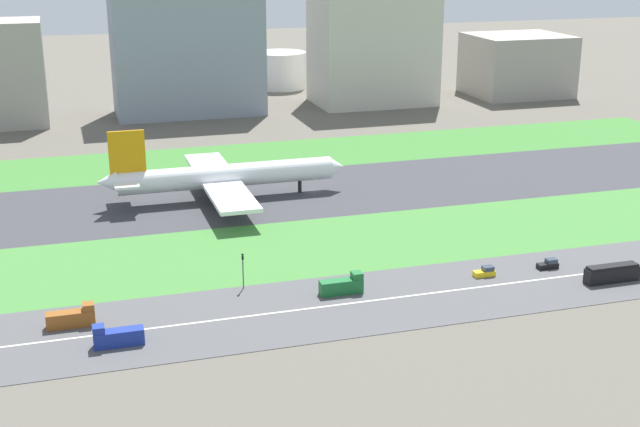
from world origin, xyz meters
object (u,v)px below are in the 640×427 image
(car_2, at_px, (485,272))
(bus_1, at_px, (612,273))
(truck_0, at_px, (342,286))
(fuel_tank_centre, at_px, (280,70))
(truck_2, at_px, (72,318))
(car_0, at_px, (548,264))
(airliner, at_px, (221,176))
(office_tower, at_px, (373,35))
(truck_1, at_px, (117,337))
(cargo_warehouse, at_px, (517,65))
(hangar_building, at_px, (187,44))
(traffic_light, at_px, (243,268))
(fuel_tank_west, at_px, (213,73))

(car_2, xyz_separation_m, bus_1, (22.83, -10.00, 0.90))
(truck_0, bearing_deg, fuel_tank_centre, 78.54)
(truck_2, distance_m, car_0, 95.46)
(car_2, distance_m, truck_2, 80.90)
(airliner, relative_size, office_tower, 1.18)
(truck_2, bearing_deg, truck_0, 0.00)
(truck_1, relative_size, cargo_warehouse, 0.21)
(bus_1, relative_size, fuel_tank_centre, 0.50)
(hangar_building, relative_size, fuel_tank_centre, 2.39)
(hangar_building, bearing_deg, truck_2, -105.09)
(cargo_warehouse, xyz_separation_m, fuel_tank_centre, (-92.11, 45.00, -4.68))
(hangar_building, bearing_deg, bus_1, -74.11)
(truck_0, relative_size, hangar_building, 0.15)
(hangar_building, bearing_deg, car_0, -75.70)
(airliner, distance_m, hangar_building, 116.16)
(truck_0, height_order, car_0, truck_0)
(truck_1, height_order, traffic_light, traffic_light)
(truck_1, relative_size, car_0, 1.91)
(truck_0, bearing_deg, cargo_warehouse, 52.81)
(airliner, distance_m, truck_0, 69.00)
(airliner, height_order, cargo_warehouse, cargo_warehouse)
(hangar_building, height_order, cargo_warehouse, hangar_building)
(bus_1, distance_m, cargo_warehouse, 210.16)
(traffic_light, relative_size, fuel_tank_centre, 0.31)
(truck_0, relative_size, traffic_light, 1.17)
(office_tower, distance_m, fuel_tank_centre, 55.94)
(truck_1, xyz_separation_m, office_tower, (116.24, 192.00, 25.81))
(traffic_light, height_order, cargo_warehouse, cargo_warehouse)
(bus_1, distance_m, hangar_building, 201.14)
(truck_0, distance_m, hangar_building, 183.68)
(truck_1, relative_size, truck_0, 1.00)
(cargo_warehouse, bearing_deg, truck_0, -127.19)
(car_0, distance_m, fuel_tank_centre, 227.11)
(bus_1, bearing_deg, office_tower, -95.81)
(car_0, distance_m, hangar_building, 189.54)
(truck_1, relative_size, fuel_tank_centre, 0.37)
(truck_2, bearing_deg, traffic_light, 13.78)
(office_tower, distance_m, cargo_warehouse, 66.90)
(car_2, distance_m, car_0, 14.56)
(car_0, bearing_deg, hangar_building, 104.30)
(truck_0, relative_size, cargo_warehouse, 0.21)
(car_0, bearing_deg, fuel_tank_west, 97.28)
(truck_2, distance_m, fuel_tank_west, 236.62)
(bus_1, distance_m, truck_0, 54.28)
(fuel_tank_west, bearing_deg, truck_1, -104.08)
(bus_1, height_order, truck_1, truck_1)
(airliner, relative_size, hangar_building, 1.18)
(car_2, distance_m, truck_1, 74.55)
(bus_1, bearing_deg, truck_1, 0.00)
(car_2, bearing_deg, car_0, 0.00)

